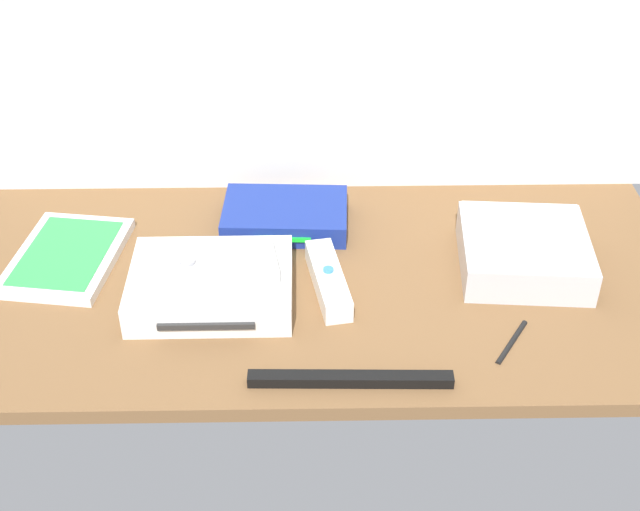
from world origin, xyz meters
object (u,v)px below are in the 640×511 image
Objects in this scene: mini_computer at (524,251)px; remote_classic_pad at (220,266)px; game_case at (67,257)px; game_console at (211,285)px; stylus_pen at (512,341)px; remote_wand at (328,280)px; network_router at (285,215)px; sensor_bar at (350,379)px.

mini_computer is 41.43cm from remote_classic_pad.
game_console is at bearing -14.08° from game_case.
remote_wand is at bearing 153.59° from stylus_pen.
stylus_pen is at bearing -40.29° from network_router.
mini_computer is at bearing 74.17° from stylus_pen.
remote_wand is at bearing -66.11° from network_router.
game_console reaches higher than stylus_pen.
mini_computer is at bearing 43.55° from sensor_bar.
remote_classic_pad is at bearing -13.10° from game_case.
network_router is 16.43cm from remote_wand.
stylus_pen is at bearing -14.28° from game_console.
game_console is 2.34× the size of stylus_pen.
game_case reaches higher than sensor_bar.
sensor_bar is at bearing -24.50° from game_case.
remote_wand is at bearing -2.38° from game_case.
game_case is (-63.06, 2.41, -1.88)cm from mini_computer.
network_router reaches higher than game_case.
game_console is 0.88× the size of sensor_bar.
stylus_pen is (-4.43, -15.63, -2.29)cm from mini_computer.
game_case is 24.33cm from remote_classic_pad.
sensor_bar is (-24.71, -22.41, -1.94)cm from mini_computer.
game_case is at bearing 157.20° from game_console.
mini_computer reaches higher than game_case.
remote_wand is (15.30, 1.75, -0.69)cm from game_console.
mini_computer reaches higher than stylus_pen.
mini_computer is 1.20× the size of remote_wand.
game_console is 1.39× the size of remote_wand.
sensor_bar is (8.08, -33.24, -1.00)cm from network_router.
remote_classic_pad reaches higher than remote_wand.
sensor_bar is at bearing -93.09° from remote_wand.
game_console is 38.93cm from stylus_pen.
remote_wand is 18.07cm from sensor_bar.
network_router is (30.27, 8.41, 0.94)cm from game_case.
remote_classic_pad is at bearing 136.46° from sensor_bar.
sensor_bar is (16.14, -16.07, -4.71)cm from remote_classic_pad.
stylus_pen is (28.36, -26.46, -1.35)cm from network_router.
remote_classic_pad reaches higher than game_console.
sensor_bar is (2.15, -17.92, -0.81)cm from remote_wand.
mini_computer is 0.88× the size of game_case.
remote_wand is (5.93, -15.32, -0.19)cm from network_router.
stylus_pen is (20.28, 6.78, -0.35)cm from sensor_bar.
network_router is at bearing 161.73° from mini_computer.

